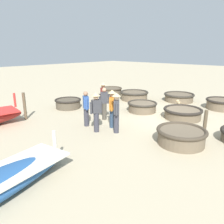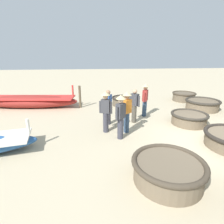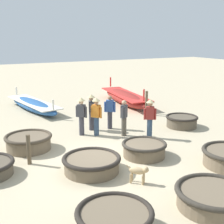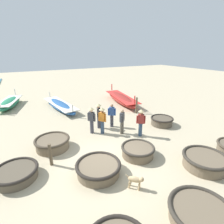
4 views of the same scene
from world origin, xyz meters
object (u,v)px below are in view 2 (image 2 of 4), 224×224
(coracle_nearest, at_px, (124,101))
(fisherman_hauling, at_px, (134,105))
(coracle_front_left, at_px, (189,118))
(coracle_tilted, at_px, (202,104))
(coracle_front_right, at_px, (168,170))
(long_boat_blue_hull, at_px, (28,101))
(coracle_upturned, at_px, (184,96))
(fisherman_with_hat, at_px, (121,114))
(fisherman_standing_right, at_px, (127,110))
(mooring_post_inland, at_px, (80,97))
(fisherman_by_coracle, at_px, (108,106))
(fisherman_standing_left, at_px, (145,98))
(fisherman_crouching, at_px, (106,109))

(coracle_nearest, distance_m, fisherman_hauling, 3.14)
(coracle_front_left, bearing_deg, coracle_tilted, -44.61)
(coracle_front_right, distance_m, long_boat_blue_hull, 9.19)
(coracle_upturned, distance_m, fisherman_with_hat, 7.59)
(fisherman_hauling, bearing_deg, coracle_upturned, -50.88)
(fisherman_standing_right, bearing_deg, fisherman_with_hat, 147.55)
(coracle_front_right, height_order, mooring_post_inland, mooring_post_inland)
(fisherman_by_coracle, xyz_separation_m, mooring_post_inland, (2.95, 1.37, -0.17))
(fisherman_standing_right, distance_m, fisherman_hauling, 1.20)
(coracle_upturned, bearing_deg, fisherman_standing_left, 127.20)
(coracle_tilted, relative_size, fisherman_crouching, 1.14)
(long_boat_blue_hull, bearing_deg, fisherman_crouching, -134.83)
(coracle_nearest, relative_size, coracle_front_right, 0.85)
(coracle_upturned, xyz_separation_m, fisherman_crouching, (-4.58, 5.92, 0.64))
(coracle_upturned, distance_m, fisherman_hauling, 5.84)
(fisherman_with_hat, height_order, mooring_post_inland, fisherman_with_hat)
(coracle_upturned, xyz_separation_m, fisherman_hauling, (-3.67, 4.51, 0.52))
(coracle_front_left, relative_size, coracle_upturned, 1.03)
(fisherman_standing_left, bearing_deg, long_boat_blue_hull, 68.68)
(coracle_upturned, distance_m, long_boat_blue_hull, 10.19)
(coracle_upturned, height_order, fisherman_standing_left, fisherman_standing_left)
(coracle_nearest, distance_m, fisherman_by_coracle, 3.47)
(coracle_upturned, bearing_deg, mooring_post_inland, 96.29)
(coracle_nearest, bearing_deg, fisherman_standing_right, 170.13)
(mooring_post_inland, bearing_deg, coracle_nearest, -85.74)
(coracle_nearest, bearing_deg, fisherman_by_coracle, 156.87)
(coracle_front_left, bearing_deg, fisherman_with_hat, 107.22)
(coracle_front_left, relative_size, coracle_front_right, 0.91)
(coracle_front_right, distance_m, fisherman_crouching, 3.44)
(mooring_post_inland, bearing_deg, coracle_front_right, -161.17)
(fisherman_standing_left, bearing_deg, coracle_nearest, 15.38)
(coracle_tilted, bearing_deg, fisherman_crouching, 112.53)
(coracle_front_left, distance_m, fisherman_standing_left, 2.25)
(long_boat_blue_hull, bearing_deg, coracle_front_right, -143.53)
(coracle_front_right, bearing_deg, fisherman_by_coracle, 14.08)
(coracle_nearest, distance_m, long_boat_blue_hull, 5.81)
(long_boat_blue_hull, distance_m, fisherman_by_coracle, 5.62)
(coracle_tilted, bearing_deg, fisherman_with_hat, 119.99)
(long_boat_blue_hull, xyz_separation_m, fisherman_by_coracle, (-3.39, -4.46, 0.45))
(fisherman_with_hat, distance_m, mooring_post_inland, 4.78)
(coracle_front_left, bearing_deg, fisherman_hauling, 77.24)
(coracle_nearest, height_order, fisherman_standing_right, fisherman_standing_right)
(fisherman_standing_left, bearing_deg, fisherman_with_hat, 144.90)
(coracle_front_right, xyz_separation_m, fisherman_with_hat, (2.48, 0.73, 0.64))
(coracle_front_right, distance_m, mooring_post_inland, 7.35)
(fisherman_by_coracle, bearing_deg, fisherman_standing_left, -65.93)
(fisherman_hauling, bearing_deg, fisherman_standing_left, -42.79)
(long_boat_blue_hull, xyz_separation_m, fisherman_hauling, (-3.33, -5.67, 0.45))
(long_boat_blue_hull, relative_size, fisherman_by_coracle, 3.83)
(fisherman_with_hat, height_order, fisherman_crouching, same)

